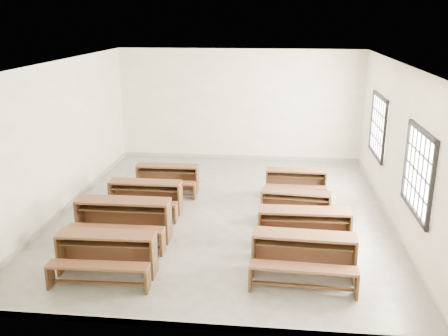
# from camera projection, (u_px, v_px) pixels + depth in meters

# --- Properties ---
(room) EXTENTS (8.50, 8.50, 3.20)m
(room) POSITION_uv_depth(u_px,v_px,m) (228.00, 115.00, 10.20)
(room) COLOR gray
(room) RESTS_ON ground
(desk_set_0) EXTENTS (1.62, 0.87, 0.72)m
(desk_set_0) POSITION_uv_depth(u_px,v_px,m) (106.00, 252.00, 8.10)
(desk_set_0) COLOR brown
(desk_set_0) RESTS_ON ground
(desk_set_1) EXTENTS (1.77, 0.93, 0.79)m
(desk_set_1) POSITION_uv_depth(u_px,v_px,m) (123.00, 217.00, 9.37)
(desk_set_1) COLOR brown
(desk_set_1) RESTS_ON ground
(desk_set_2) EXTENTS (1.55, 0.81, 0.70)m
(desk_set_2) POSITION_uv_depth(u_px,v_px,m) (145.00, 195.00, 10.69)
(desk_set_2) COLOR brown
(desk_set_2) RESTS_ON ground
(desk_set_3) EXTENTS (1.49, 0.80, 0.66)m
(desk_set_3) POSITION_uv_depth(u_px,v_px,m) (167.00, 177.00, 11.96)
(desk_set_3) COLOR brown
(desk_set_3) RESTS_ON ground
(desk_set_4) EXTENTS (1.70, 0.94, 0.75)m
(desk_set_4) POSITION_uv_depth(u_px,v_px,m) (304.00, 253.00, 8.01)
(desk_set_4) COLOR brown
(desk_set_4) RESTS_ON ground
(desk_set_5) EXTENTS (1.69, 0.90, 0.75)m
(desk_set_5) POSITION_uv_depth(u_px,v_px,m) (304.00, 227.00, 9.00)
(desk_set_5) COLOR brown
(desk_set_5) RESTS_ON ground
(desk_set_6) EXTENTS (1.48, 0.86, 0.64)m
(desk_set_6) POSITION_uv_depth(u_px,v_px,m) (295.00, 204.00, 10.26)
(desk_set_6) COLOR brown
(desk_set_6) RESTS_ON ground
(desk_set_7) EXTENTS (1.42, 0.76, 0.63)m
(desk_set_7) POSITION_uv_depth(u_px,v_px,m) (296.00, 181.00, 11.71)
(desk_set_7) COLOR brown
(desk_set_7) RESTS_ON ground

